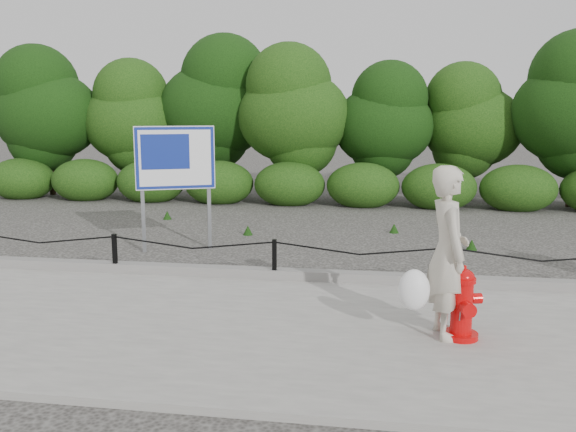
# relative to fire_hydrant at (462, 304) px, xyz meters

# --- Properties ---
(ground) EXTENTS (90.00, 90.00, 0.00)m
(ground) POSITION_rel_fire_hydrant_xyz_m (-2.45, 2.03, -0.47)
(ground) COLOR #2D2B28
(ground) RESTS_ON ground
(sidewalk) EXTENTS (14.00, 4.00, 0.08)m
(sidewalk) POSITION_rel_fire_hydrant_xyz_m (-2.45, 0.03, -0.43)
(sidewalk) COLOR gray
(sidewalk) RESTS_ON ground
(curb) EXTENTS (14.00, 0.22, 0.14)m
(curb) POSITION_rel_fire_hydrant_xyz_m (-2.45, 2.08, -0.32)
(curb) COLOR slate
(curb) RESTS_ON sidewalk
(chain_barrier) EXTENTS (10.06, 0.06, 0.60)m
(chain_barrier) POSITION_rel_fire_hydrant_xyz_m (-2.45, 2.03, -0.01)
(chain_barrier) COLOR black
(chain_barrier) RESTS_ON sidewalk
(treeline) EXTENTS (20.52, 3.74, 4.67)m
(treeline) POSITION_rel_fire_hydrant_xyz_m (-2.31, 10.96, 2.10)
(treeline) COLOR black
(treeline) RESTS_ON ground
(fire_hydrant) EXTENTS (0.46, 0.48, 0.82)m
(fire_hydrant) POSITION_rel_fire_hydrant_xyz_m (0.00, 0.00, 0.00)
(fire_hydrant) COLOR red
(fire_hydrant) RESTS_ON sidewalk
(pedestrian) EXTENTS (0.80, 0.76, 1.89)m
(pedestrian) POSITION_rel_fire_hydrant_xyz_m (-0.20, 0.06, 0.53)
(pedestrian) COLOR beige
(pedestrian) RESTS_ON sidewalk
(advertising_sign) EXTENTS (1.32, 0.63, 2.28)m
(advertising_sign) POSITION_rel_fire_hydrant_xyz_m (-4.61, 3.93, 1.14)
(advertising_sign) COLOR slate
(advertising_sign) RESTS_ON ground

